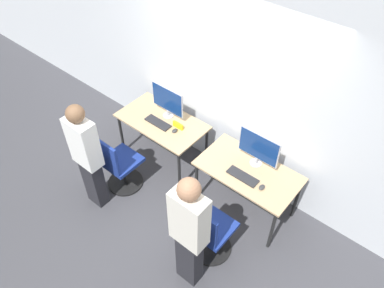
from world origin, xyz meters
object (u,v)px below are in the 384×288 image
(mouse_left, at_px, (175,131))
(office_chair_right, at_px, (209,233))
(office_chair_left, at_px, (119,167))
(keyboard_right, at_px, (243,176))
(person_right, at_px, (189,231))
(person_left, at_px, (87,155))
(monitor_right, at_px, (258,148))
(monitor_left, at_px, (167,101))
(mouse_right, at_px, (262,187))
(keyboard_left, at_px, (158,123))

(mouse_left, relative_size, office_chair_right, 0.10)
(office_chair_left, height_order, office_chair_right, same)
(mouse_left, distance_m, keyboard_right, 1.12)
(person_right, bearing_deg, office_chair_left, 165.25)
(person_left, relative_size, monitor_right, 3.03)
(mouse_left, xyz_separation_m, person_right, (1.18, -1.11, 0.17))
(monitor_left, xyz_separation_m, person_right, (1.46, -1.29, -0.07))
(monitor_left, relative_size, mouse_left, 5.81)
(office_chair_left, xyz_separation_m, office_chair_right, (1.52, -0.04, 0.00))
(person_left, bearing_deg, keyboard_right, 32.98)
(monitor_left, distance_m, office_chair_right, 1.81)
(person_left, relative_size, mouse_right, 17.59)
(keyboard_left, relative_size, office_chair_right, 0.42)
(person_left, xyz_separation_m, mouse_right, (1.79, 0.99, -0.13))
(monitor_left, relative_size, keyboard_right, 1.37)
(mouse_left, relative_size, person_left, 0.06)
(mouse_left, bearing_deg, person_left, -111.24)
(keyboard_left, bearing_deg, monitor_right, 9.10)
(keyboard_right, bearing_deg, person_right, -86.34)
(mouse_left, relative_size, office_chair_left, 0.10)
(monitor_right, height_order, office_chair_right, monitor_right)
(keyboard_left, distance_m, monitor_right, 1.43)
(keyboard_right, bearing_deg, monitor_right, 90.00)
(mouse_left, height_order, keyboard_right, mouse_left)
(monitor_left, bearing_deg, person_right, -41.50)
(monitor_left, xyz_separation_m, office_chair_right, (1.44, -0.93, -0.59))
(monitor_right, bearing_deg, office_chair_left, -148.36)
(office_chair_right, bearing_deg, person_left, -168.28)
(keyboard_left, xyz_separation_m, mouse_right, (1.65, -0.06, 0.01))
(keyboard_left, distance_m, keyboard_right, 1.40)
(office_chair_left, bearing_deg, monitor_left, 85.01)
(mouse_left, bearing_deg, office_chair_left, -116.91)
(keyboard_right, bearing_deg, mouse_left, 176.03)
(monitor_left, height_order, mouse_right, monitor_left)
(monitor_right, bearing_deg, monitor_left, -179.18)
(person_right, bearing_deg, keyboard_right, 93.66)
(monitor_right, distance_m, person_right, 1.32)
(mouse_left, height_order, office_chair_left, office_chair_left)
(keyboard_left, height_order, mouse_right, mouse_right)
(monitor_left, bearing_deg, mouse_right, -8.96)
(person_left, bearing_deg, office_chair_right, 11.72)
(monitor_right, relative_size, keyboard_right, 1.37)
(monitor_right, distance_m, mouse_right, 0.45)
(mouse_right, height_order, person_right, person_right)
(monitor_left, xyz_separation_m, office_chair_left, (-0.08, -0.89, -0.59))
(mouse_right, distance_m, office_chair_right, 0.78)
(mouse_right, bearing_deg, monitor_right, 132.66)
(mouse_right, relative_size, person_right, 0.05)
(mouse_right, bearing_deg, person_left, -150.98)
(mouse_left, bearing_deg, monitor_right, 10.31)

